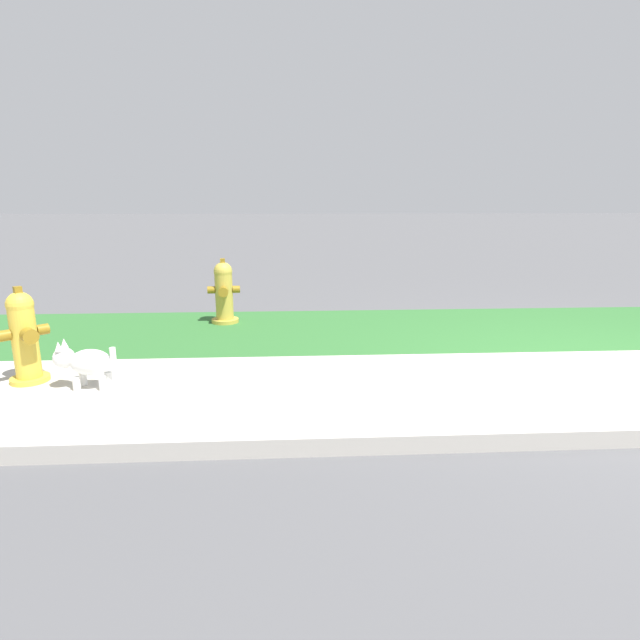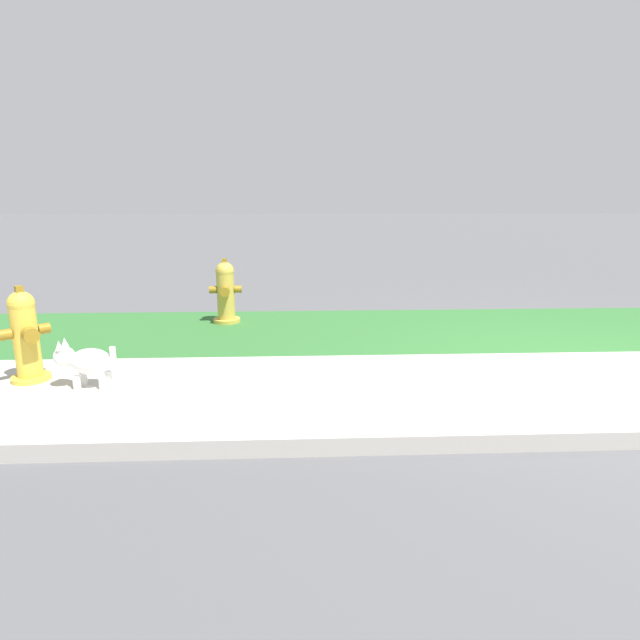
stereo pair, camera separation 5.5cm
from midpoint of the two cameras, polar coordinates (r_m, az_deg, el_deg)
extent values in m
cube|color=#2D662D|center=(6.57, 22.96, -0.70)|extent=(18.00, 2.10, 0.01)
cylinder|color=gold|center=(6.39, -11.02, -0.07)|extent=(0.34, 0.34, 0.05)
cylinder|color=gold|center=(6.32, -11.15, 2.79)|extent=(0.22, 0.22, 0.60)
sphere|color=gold|center=(6.27, -11.27, 5.47)|extent=(0.23, 0.23, 0.23)
cube|color=olive|center=(6.26, -11.33, 6.65)|extent=(0.06, 0.06, 0.06)
cylinder|color=olive|center=(6.30, -9.79, 3.48)|extent=(0.10, 0.10, 0.09)
cylinder|color=olive|center=(6.32, -12.57, 3.38)|extent=(0.10, 0.10, 0.09)
cylinder|color=olive|center=(6.15, -11.25, 3.18)|extent=(0.13, 0.11, 0.12)
cylinder|color=gold|center=(4.89, -30.47, -5.88)|extent=(0.31, 0.31, 0.05)
cylinder|color=gold|center=(4.80, -30.94, -2.09)|extent=(0.20, 0.20, 0.62)
sphere|color=gold|center=(4.74, -31.39, 1.52)|extent=(0.21, 0.21, 0.21)
cube|color=olive|center=(4.72, -31.56, 2.95)|extent=(0.08, 0.08, 0.06)
cylinder|color=olive|center=(4.82, -29.41, -0.94)|extent=(0.13, 0.13, 0.09)
cylinder|color=olive|center=(4.76, -32.71, -1.53)|extent=(0.13, 0.13, 0.09)
cylinder|color=olive|center=(4.65, -30.57, -1.57)|extent=(0.16, 0.15, 0.12)
ellipsoid|color=white|center=(4.43, -25.06, -4.39)|extent=(0.34, 0.23, 0.21)
sphere|color=white|center=(4.51, -27.53, -3.86)|extent=(0.17, 0.17, 0.17)
sphere|color=black|center=(4.55, -28.42, -3.93)|extent=(0.03, 0.03, 0.03)
cone|color=white|center=(4.45, -28.04, -2.68)|extent=(0.06, 0.06, 0.08)
cone|color=white|center=(4.53, -27.52, -2.36)|extent=(0.06, 0.06, 0.08)
cylinder|color=white|center=(4.48, -26.38, -6.60)|extent=(0.06, 0.06, 0.12)
cylinder|color=white|center=(4.58, -25.76, -6.12)|extent=(0.06, 0.06, 0.12)
cylinder|color=white|center=(4.39, -23.91, -6.72)|extent=(0.06, 0.06, 0.12)
cylinder|color=white|center=(4.49, -23.33, -6.23)|extent=(0.06, 0.06, 0.12)
cylinder|color=white|center=(4.34, -22.93, -3.66)|extent=(0.05, 0.05, 0.12)
camera|label=1|loc=(0.03, -90.33, -0.08)|focal=28.00mm
camera|label=2|loc=(0.03, 89.67, 0.08)|focal=28.00mm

